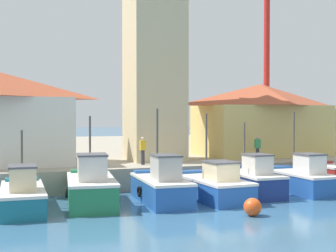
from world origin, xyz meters
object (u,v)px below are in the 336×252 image
at_px(fishing_boat_left_inner, 161,186).
at_px(dock_worker_along_quay, 143,150).
at_px(fishing_boat_far_left, 22,195).
at_px(fishing_boat_mid_left, 213,186).
at_px(clock_tower, 154,34).
at_px(port_crane_near, 266,67).
at_px(fishing_boat_center, 250,180).
at_px(warehouse_right, 260,119).
at_px(fishing_boat_left_outer, 91,188).
at_px(fishing_boat_mid_right, 301,179).
at_px(mooring_buoy, 253,207).
at_px(dock_worker_near_tower, 258,148).

distance_m(fishing_boat_left_inner, dock_worker_along_quay, 5.52).
bearing_deg(fishing_boat_far_left, fishing_boat_mid_left, -2.20).
xyz_separation_m(clock_tower, port_crane_near, (14.08, 9.28, -0.68)).
distance_m(fishing_boat_center, warehouse_right, 10.62).
bearing_deg(fishing_boat_left_outer, fishing_boat_left_inner, -9.07).
bearing_deg(clock_tower, port_crane_near, 33.39).
bearing_deg(fishing_boat_far_left, port_crane_near, 36.64).
height_order(fishing_boat_mid_right, port_crane_near, port_crane_near).
height_order(mooring_buoy, dock_worker_near_tower, dock_worker_near_tower).
relative_size(fishing_boat_center, port_crane_near, 0.24).
bearing_deg(fishing_boat_mid_right, fishing_boat_left_outer, 178.54).
bearing_deg(dock_worker_along_quay, port_crane_near, 36.97).
distance_m(fishing_boat_far_left, fishing_boat_center, 11.32).
bearing_deg(clock_tower, fishing_boat_left_inner, -106.14).
bearing_deg(dock_worker_along_quay, fishing_boat_left_inner, -97.66).
xyz_separation_m(fishing_boat_far_left, dock_worker_near_tower, (14.13, 4.20, 1.42)).
bearing_deg(port_crane_near, dock_worker_near_tower, -123.87).
bearing_deg(dock_worker_along_quay, fishing_boat_far_left, -144.11).
xyz_separation_m(fishing_boat_left_outer, fishing_boat_center, (8.29, -0.03, -0.06)).
xyz_separation_m(fishing_boat_far_left, warehouse_right, (17.01, 8.62, 3.22)).
bearing_deg(mooring_buoy, warehouse_right, 57.63).
relative_size(fishing_boat_center, fishing_boat_mid_right, 1.00).
bearing_deg(dock_worker_near_tower, warehouse_right, 56.93).
bearing_deg(warehouse_right, fishing_boat_mid_left, -132.13).
distance_m(fishing_boat_left_inner, clock_tower, 11.82).
bearing_deg(clock_tower, fishing_boat_far_left, -138.53).
distance_m(mooring_buoy, dock_worker_along_quay, 9.68).
height_order(clock_tower, dock_worker_along_quay, clock_tower).
height_order(fishing_boat_center, clock_tower, clock_tower).
relative_size(port_crane_near, dock_worker_near_tower, 11.65).
bearing_deg(fishing_boat_center, warehouse_right, 55.86).
distance_m(fishing_boat_left_outer, fishing_boat_mid_left, 5.91).
distance_m(clock_tower, port_crane_near, 16.87).
bearing_deg(dock_worker_near_tower, dock_worker_along_quay, 173.27).
height_order(fishing_boat_mid_left, fishing_boat_center, fishing_boat_mid_left).
bearing_deg(port_crane_near, clock_tower, -146.61).
relative_size(fishing_boat_left_inner, fishing_boat_mid_left, 0.97).
height_order(fishing_boat_center, mooring_buoy, fishing_boat_center).
bearing_deg(fishing_boat_mid_left, clock_tower, 92.87).
distance_m(fishing_boat_mid_left, clock_tower, 11.73).
relative_size(fishing_boat_center, dock_worker_near_tower, 2.85).
xyz_separation_m(fishing_boat_left_outer, fishing_boat_mid_right, (11.23, -0.29, -0.09)).
bearing_deg(fishing_boat_far_left, fishing_boat_mid_right, -0.16).
distance_m(fishing_boat_center, mooring_buoy, 5.17).
bearing_deg(fishing_boat_far_left, dock_worker_along_quay, 35.89).
bearing_deg(dock_worker_along_quay, fishing_boat_mid_left, -70.24).
bearing_deg(fishing_boat_left_inner, mooring_buoy, -57.46).
relative_size(fishing_boat_mid_left, fishing_boat_center, 1.11).
distance_m(clock_tower, mooring_buoy, 14.86).
distance_m(clock_tower, warehouse_right, 10.17).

